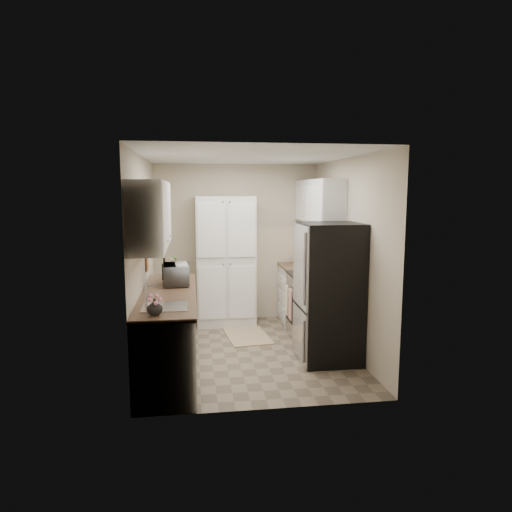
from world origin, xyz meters
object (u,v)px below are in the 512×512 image
Objects in this scene: refrigerator at (329,292)px; toaster_oven at (308,260)px; wine_bottle at (164,270)px; pantry_cabinet at (225,261)px; electric_range at (314,306)px; microwave at (176,274)px.

refrigerator is 1.56m from toaster_oven.
wine_bottle is at bearing -175.58° from toaster_oven.
pantry_cabinet is at bearing 155.98° from toaster_oven.
pantry_cabinet is 1.29m from toaster_oven.
wine_bottle is (-2.05, -0.06, 0.57)m from electric_range.
toaster_oven is at bearing 82.29° from electric_range.
toaster_oven is (1.28, -0.18, 0.02)m from pantry_cabinet.
refrigerator reaches higher than microwave.
electric_range is at bearing -113.78° from toaster_oven.
refrigerator is at bearing -111.08° from toaster_oven.
refrigerator is at bearing -56.54° from pantry_cabinet.
electric_range is at bearing 1.59° from wine_bottle.
pantry_cabinet is 1.58m from electric_range.
electric_range is 0.88m from refrigerator.
refrigerator is at bearing -20.23° from wine_bottle.
refrigerator is 4.81× the size of toaster_oven.
toaster_oven is (2.15, 0.80, -0.03)m from wine_bottle.
refrigerator is 1.90m from microwave.
microwave is at bearing -168.14° from electric_range.
microwave is (-1.88, -0.40, 0.57)m from electric_range.
pantry_cabinet is 1.18× the size of refrigerator.
toaster_oven is at bearing 84.98° from refrigerator.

